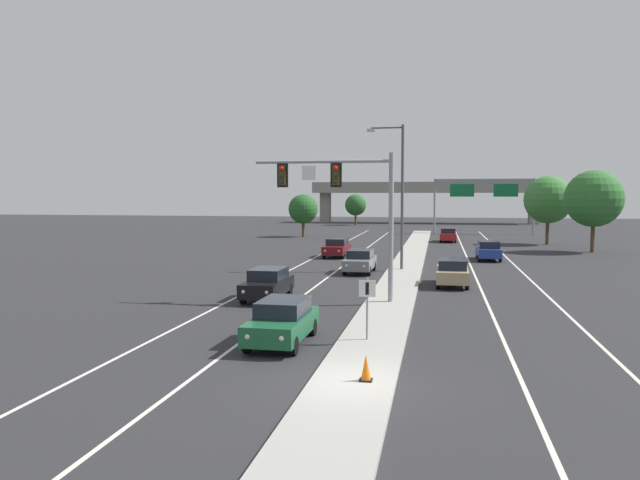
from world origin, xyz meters
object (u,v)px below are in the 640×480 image
(car_oncoming_grey, at_px, (360,261))
(traffic_cone_median_nose, at_px, (366,368))
(highway_sign_gantry, at_px, (484,188))
(median_sign_post, at_px, (367,300))
(car_oncoming_black, at_px, (268,283))
(car_receding_tan, at_px, (452,272))
(tree_far_left_a, at_px, (303,209))
(car_receding_blue, at_px, (489,250))
(tree_far_right_c, at_px, (548,200))
(car_receding_red, at_px, (448,235))
(street_lamp_median, at_px, (399,188))
(car_oncoming_darkred, at_px, (337,247))
(overhead_signal_mast, at_px, (347,195))
(car_oncoming_green, at_px, (282,321))
(tree_far_right_a, at_px, (594,199))
(tree_far_left_c, at_px, (356,205))

(car_oncoming_grey, bearing_deg, traffic_cone_median_nose, -82.43)
(highway_sign_gantry, bearing_deg, median_sign_post, -97.37)
(car_oncoming_black, distance_m, car_receding_tan, 11.45)
(traffic_cone_median_nose, distance_m, tree_far_left_a, 61.39)
(car_receding_tan, height_order, car_receding_blue, same)
(car_receding_tan, bearing_deg, tree_far_right_c, 72.01)
(traffic_cone_median_nose, xyz_separation_m, highway_sign_gantry, (7.84, 69.64, 5.66))
(car_receding_red, bearing_deg, street_lamp_median, -97.73)
(car_oncoming_darkred, bearing_deg, median_sign_post, -78.69)
(street_lamp_median, distance_m, highway_sign_gantry, 44.06)
(traffic_cone_median_nose, bearing_deg, car_oncoming_black, 116.29)
(overhead_signal_mast, distance_m, median_sign_post, 9.16)
(median_sign_post, height_order, car_oncoming_grey, median_sign_post)
(car_oncoming_green, xyz_separation_m, car_receding_red, (6.52, 49.93, 0.00))
(overhead_signal_mast, xyz_separation_m, car_receding_red, (5.48, 41.26, -4.49))
(car_receding_tan, xyz_separation_m, car_receding_red, (0.22, 34.36, 0.00))
(tree_far_right_a, bearing_deg, traffic_cone_median_nose, -109.92)
(car_receding_blue, bearing_deg, car_receding_tan, -101.94)
(street_lamp_median, bearing_deg, car_oncoming_darkred, 123.35)
(tree_far_left_a, distance_m, tree_far_right_c, 29.10)
(car_receding_red, height_order, tree_far_right_c, tree_far_right_c)
(car_oncoming_green, height_order, car_receding_red, same)
(car_oncoming_black, bearing_deg, car_oncoming_darkred, 89.99)
(car_oncoming_black, distance_m, highway_sign_gantry, 58.34)
(traffic_cone_median_nose, bearing_deg, car_oncoming_darkred, 100.60)
(car_receding_red, bearing_deg, highway_sign_gantry, 72.44)
(car_receding_tan, relative_size, tree_far_left_c, 0.83)
(street_lamp_median, relative_size, highway_sign_gantry, 0.75)
(car_oncoming_green, height_order, car_receding_tan, same)
(car_receding_blue, distance_m, car_receding_red, 19.52)
(car_oncoming_grey, xyz_separation_m, highway_sign_gantry, (11.16, 44.66, 5.34))
(tree_far_right_a, bearing_deg, car_receding_red, 141.27)
(highway_sign_gantry, height_order, tree_far_right_a, tree_far_right_a)
(car_oncoming_grey, xyz_separation_m, tree_far_right_c, (16.65, 27.54, 3.97))
(car_receding_blue, distance_m, tree_far_right_a, 14.00)
(car_oncoming_darkred, bearing_deg, car_oncoming_green, -84.33)
(traffic_cone_median_nose, bearing_deg, tree_far_right_a, 70.08)
(median_sign_post, distance_m, car_receding_blue, 30.80)
(street_lamp_median, xyz_separation_m, car_oncoming_darkred, (-5.80, 8.82, -4.97))
(car_oncoming_green, bearing_deg, car_oncoming_grey, 89.41)
(median_sign_post, height_order, car_oncoming_black, median_sign_post)
(car_oncoming_green, relative_size, tree_far_left_c, 0.83)
(highway_sign_gantry, distance_m, tree_far_right_c, 18.04)
(median_sign_post, height_order, car_receding_blue, median_sign_post)
(car_receding_tan, xyz_separation_m, tree_far_left_c, (-15.14, 70.61, 2.69))
(car_oncoming_grey, relative_size, car_receding_blue, 1.00)
(car_oncoming_black, height_order, car_oncoming_grey, same)
(car_receding_red, distance_m, highway_sign_gantry, 16.94)
(car_oncoming_darkred, bearing_deg, highway_sign_gantry, 67.22)
(overhead_signal_mast, xyz_separation_m, tree_far_left_a, (-12.40, 46.43, -1.81))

